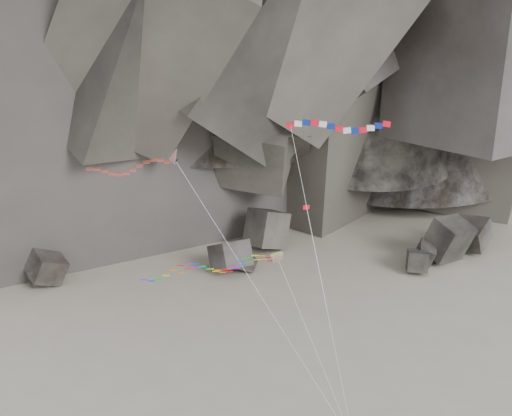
{
  "coord_description": "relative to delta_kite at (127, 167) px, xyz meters",
  "views": [
    {
      "loc": [
        -7.73,
        -51.35,
        39.86
      ],
      "look_at": [
        1.28,
        6.0,
        19.13
      ],
      "focal_mm": 45.0,
      "sensor_mm": 36.0,
      "label": 1
    }
  ],
  "objects": [
    {
      "name": "delta_kite",
      "position": [
        0.0,
        0.0,
        0.0
      ],
      "size": [
        22.01,
        11.42,
        24.38
      ],
      "rotation": [
        0.0,
        0.0,
        0.32
      ],
      "color": "red",
      "rests_on": "ground"
    },
    {
      "name": "boulder_field",
      "position": [
        13.22,
        29.8,
        -22.35
      ],
      "size": [
        84.3,
        18.71,
        7.53
      ],
      "color": "#47423F",
      "rests_on": "ground"
    },
    {
      "name": "pennant_kite",
      "position": [
        16.27,
        -1.77,
        -7.61
      ],
      "size": [
        2.66,
        10.36,
        18.57
      ],
      "rotation": [
        0.0,
        0.0,
        0.21
      ],
      "color": "red",
      "rests_on": "ground"
    },
    {
      "name": "banner_kite",
      "position": [
        18.79,
        0.51,
        2.65
      ],
      "size": [
        9.17,
        12.33,
        26.27
      ],
      "rotation": [
        0.0,
        0.0,
        -0.22
      ],
      "color": "red",
      "rests_on": "ground"
    },
    {
      "name": "parafoil_kite",
      "position": [
        6.22,
        -3.32,
        -8.36
      ],
      "size": [
        18.06,
        7.4,
        15.75
      ],
      "rotation": [
        0.0,
        0.0,
        0.33
      ],
      "color": "#D8EE0D",
      "rests_on": "ground"
    },
    {
      "name": "ground",
      "position": [
        10.47,
        -2.73,
        -24.65
      ],
      "size": [
        260.0,
        260.0,
        0.0
      ],
      "primitive_type": "plane",
      "color": "gray",
      "rests_on": "ground"
    }
  ]
}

